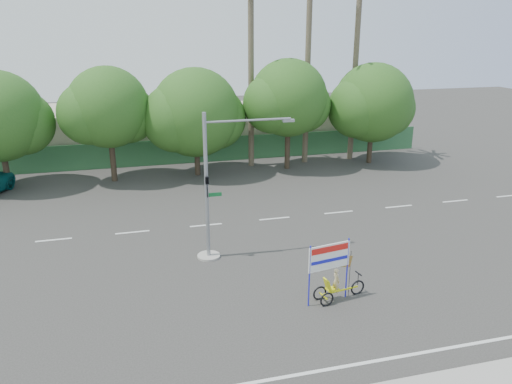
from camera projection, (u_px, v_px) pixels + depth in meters
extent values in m
plane|color=#33302D|center=(283.00, 291.00, 21.00)|extent=(120.00, 120.00, 0.00)
cube|color=#336B3D|center=(203.00, 150.00, 40.40)|extent=(38.00, 0.08, 2.00)
cube|color=beige|center=(77.00, 133.00, 41.83)|extent=(12.00, 8.00, 4.00)
cube|color=beige|center=(281.00, 125.00, 46.18)|extent=(14.00, 8.00, 3.60)
cylinder|color=#473828|center=(5.00, 163.00, 33.61)|extent=(0.40, 0.40, 3.52)
sphere|color=#1E5118|center=(22.00, 123.00, 33.37)|extent=(4.32, 4.32, 4.32)
cylinder|color=#473828|center=(113.00, 155.00, 35.24)|extent=(0.40, 0.40, 3.74)
sphere|color=#1E5118|center=(108.00, 107.00, 34.16)|extent=(5.60, 5.60, 5.60)
sphere|color=#1E5118|center=(128.00, 114.00, 34.93)|extent=(4.03, 4.03, 4.03)
sphere|color=#1E5118|center=(89.00, 114.00, 33.74)|extent=(4.26, 4.26, 4.26)
cylinder|color=#473828|center=(197.00, 153.00, 36.75)|extent=(0.40, 0.40, 3.30)
sphere|color=#1E5118|center=(195.00, 113.00, 35.79)|extent=(6.40, 6.40, 6.40)
sphere|color=#1E5118|center=(215.00, 118.00, 36.58)|extent=(4.61, 4.61, 4.61)
sphere|color=#1E5118|center=(176.00, 118.00, 35.31)|extent=(4.86, 4.86, 4.86)
cylinder|color=#473828|center=(287.00, 144.00, 38.32)|extent=(0.40, 0.40, 3.87)
sphere|color=#1E5118|center=(288.00, 98.00, 37.20)|extent=(5.80, 5.80, 5.80)
sphere|color=#1E5118|center=(303.00, 105.00, 37.99)|extent=(4.18, 4.18, 4.18)
sphere|color=#1E5118|center=(273.00, 104.00, 36.77)|extent=(4.41, 4.41, 4.41)
cylinder|color=#473828|center=(370.00, 142.00, 40.06)|extent=(0.40, 0.40, 3.43)
sphere|color=#1E5118|center=(373.00, 103.00, 39.07)|extent=(6.20, 6.20, 6.20)
sphere|color=#1E5118|center=(387.00, 108.00, 39.85)|extent=(4.46, 4.46, 4.46)
sphere|color=#1E5118|center=(358.00, 108.00, 38.61)|extent=(4.71, 4.71, 4.71)
cylinder|color=#70604C|center=(308.00, 54.00, 38.09)|extent=(0.44, 0.44, 17.00)
cylinder|color=#70604C|center=(355.00, 67.00, 39.36)|extent=(0.44, 0.44, 15.00)
cylinder|color=#70604C|center=(251.00, 76.00, 37.49)|extent=(0.44, 0.44, 14.00)
cylinder|color=gray|center=(209.00, 256.00, 24.05)|extent=(1.10, 1.10, 0.10)
cylinder|color=gray|center=(207.00, 188.00, 22.96)|extent=(0.18, 0.18, 7.00)
cylinder|color=gray|center=(248.00, 120.00, 22.46)|extent=(4.00, 0.10, 0.10)
cube|color=gray|center=(288.00, 121.00, 22.95)|extent=(0.55, 0.20, 0.12)
imported|color=black|center=(207.00, 187.00, 22.72)|extent=(0.16, 0.20, 1.00)
cube|color=#14662D|center=(214.00, 195.00, 23.15)|extent=(0.70, 0.04, 0.18)
torus|color=black|center=(357.00, 287.00, 20.68)|extent=(0.66, 0.18, 0.66)
torus|color=black|center=(320.00, 293.00, 20.28)|extent=(0.62, 0.17, 0.62)
torus|color=black|center=(327.00, 300.00, 19.81)|extent=(0.62, 0.17, 0.62)
cube|color=#D3D212|center=(341.00, 290.00, 20.34)|extent=(1.64, 0.33, 0.06)
cube|color=#D3D212|center=(323.00, 296.00, 20.04)|extent=(0.15, 0.58, 0.05)
cube|color=#D3D212|center=(333.00, 289.00, 20.15)|extent=(0.55, 0.48, 0.06)
cube|color=#D3D212|center=(327.00, 285.00, 19.96)|extent=(0.29, 0.44, 0.53)
cylinder|color=black|center=(358.00, 279.00, 20.55)|extent=(0.03, 0.03, 0.53)
cube|color=black|center=(359.00, 273.00, 20.47)|extent=(0.11, 0.44, 0.04)
imported|color=#CCB284|center=(336.00, 280.00, 20.09)|extent=(0.31, 0.42, 1.05)
cylinder|color=#1C1ED3|center=(309.00, 276.00, 19.45)|extent=(0.06, 0.06, 2.62)
cylinder|color=#1C1ED3|center=(347.00, 268.00, 20.13)|extent=(0.06, 0.06, 2.62)
cube|color=white|center=(329.00, 257.00, 19.57)|extent=(1.83, 0.35, 1.07)
cube|color=red|center=(330.00, 249.00, 19.43)|extent=(1.63, 0.29, 0.25)
cube|color=#1C1ED3|center=(330.00, 260.00, 19.59)|extent=(1.63, 0.29, 0.14)
cylinder|color=black|center=(350.00, 274.00, 20.28)|extent=(0.02, 0.02, 2.04)
cube|color=red|center=(343.00, 261.00, 19.94)|extent=(0.85, 0.16, 0.64)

